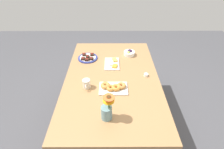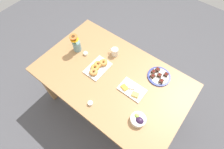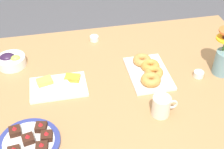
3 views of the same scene
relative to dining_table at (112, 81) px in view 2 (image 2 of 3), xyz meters
The scene contains 10 objects.
ground_plane 0.65m from the dining_table, ahead, with size 6.00×6.00×0.00m, color #4C4C51.
dining_table is the anchor object (origin of this frame).
coffee_mug 0.33m from the dining_table, 57.83° to the right, with size 0.11×0.08×0.09m.
grape_bowl 0.54m from the dining_table, 154.61° to the left, with size 0.14×0.14×0.07m.
cheese_platter 0.27m from the dining_table, behind, with size 0.26×0.17×0.03m.
croissant_platter 0.21m from the dining_table, ahead, with size 0.19×0.28×0.05m.
jam_cup_honey 0.43m from the dining_table, ahead, with size 0.05×0.05×0.03m.
jam_cup_berry 0.38m from the dining_table, 94.12° to the left, with size 0.05×0.05×0.03m.
dessert_plate 0.50m from the dining_table, 142.04° to the right, with size 0.24×0.24×0.05m.
flower_vase 0.57m from the dining_table, ahead, with size 0.10×0.11×0.24m.
Camera 2 is at (-0.59, 0.76, 2.30)m, focal length 28.00 mm.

